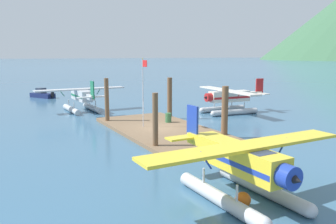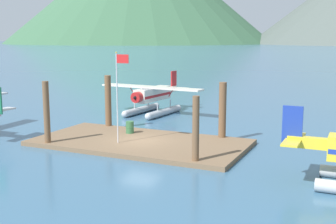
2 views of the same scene
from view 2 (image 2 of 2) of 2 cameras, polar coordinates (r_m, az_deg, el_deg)
ground_plane at (r=30.12m, az=-3.65°, el=-4.24°), size 1200.00×1200.00×0.00m
dock_platform at (r=30.08m, az=-3.66°, el=-3.96°), size 14.34×7.27×0.30m
piling_near_left at (r=30.12m, az=-15.45°, el=-0.29°), size 0.41×0.41×4.40m
piling_near_right at (r=24.80m, az=3.61°, el=-2.50°), size 0.39×0.39×4.01m
piling_far_left at (r=34.93m, az=-7.76°, el=1.22°), size 0.50×0.50×4.29m
piling_far_right at (r=30.83m, az=7.07°, el=-0.01°), size 0.52×0.52×4.17m
flagpole at (r=28.80m, az=-6.43°, el=3.26°), size 0.95×0.10×6.01m
fuel_drum at (r=32.24m, az=-4.96°, el=-1.97°), size 0.62×0.62×0.88m
seaplane_cream_bow_left at (r=41.56m, az=-2.03°, el=1.85°), size 10.48×7.97×3.84m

